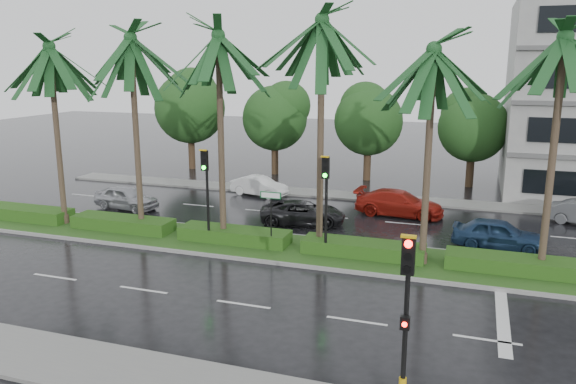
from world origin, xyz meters
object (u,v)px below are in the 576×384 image
(signal_median_left, at_px, (206,182))
(car_red, at_px, (399,203))
(car_silver, at_px, (126,198))
(signal_near, at_px, (406,314))
(car_white, at_px, (259,186))
(car_darkgrey, at_px, (303,213))
(car_blue, at_px, (498,234))
(street_sign, at_px, (271,206))

(signal_median_left, xyz_separation_m, car_red, (7.50, 8.22, -2.30))
(car_silver, bearing_deg, signal_near, -121.55)
(car_red, bearing_deg, signal_median_left, 141.96)
(car_white, height_order, car_darkgrey, car_white)
(car_silver, relative_size, car_blue, 0.97)
(signal_median_left, distance_m, street_sign, 3.13)
(signal_near, xyz_separation_m, car_red, (-2.50, 17.91, -1.81))
(signal_near, distance_m, car_red, 18.17)
(car_white, bearing_deg, car_red, -90.04)
(signal_median_left, bearing_deg, car_darkgrey, 58.65)
(signal_near, distance_m, signal_median_left, 13.93)
(street_sign, distance_m, car_blue, 10.32)
(car_white, bearing_deg, car_darkgrey, -127.20)
(car_blue, bearing_deg, street_sign, 114.77)
(car_white, bearing_deg, car_blue, -101.73)
(signal_median_left, height_order, car_white, signal_median_left)
(signal_near, relative_size, car_blue, 1.09)
(street_sign, xyz_separation_m, car_silver, (-10.50, 4.48, -1.46))
(car_blue, bearing_deg, signal_near, 172.75)
(car_silver, distance_m, car_red, 15.42)
(signal_near, xyz_separation_m, street_sign, (-7.00, 9.87, -0.38))
(car_silver, height_order, car_white, car_silver)
(street_sign, xyz_separation_m, car_blue, (9.50, 3.77, -1.44))
(car_white, bearing_deg, street_sign, -143.49)
(car_silver, height_order, car_blue, car_blue)
(signal_median_left, bearing_deg, car_red, 47.63)
(signal_near, xyz_separation_m, car_blue, (2.50, 13.64, -1.82))
(signal_median_left, height_order, car_blue, signal_median_left)
(signal_near, bearing_deg, signal_median_left, 135.91)
(signal_near, height_order, car_white, signal_near)
(car_darkgrey, bearing_deg, signal_median_left, 135.01)
(signal_near, distance_m, car_darkgrey, 16.31)
(car_white, distance_m, car_blue, 15.33)
(signal_near, xyz_separation_m, signal_median_left, (-10.00, 9.69, 0.49))
(signal_near, xyz_separation_m, car_silver, (-17.50, 14.35, -1.84))
(signal_near, relative_size, car_white, 1.17)
(signal_median_left, bearing_deg, car_silver, 148.14)
(car_silver, bearing_deg, car_blue, -84.24)
(signal_median_left, relative_size, car_red, 0.91)
(car_red, bearing_deg, signal_near, -167.72)
(car_white, xyz_separation_m, car_blue, (14.00, -6.24, 0.07))
(car_white, distance_m, car_red, 9.21)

